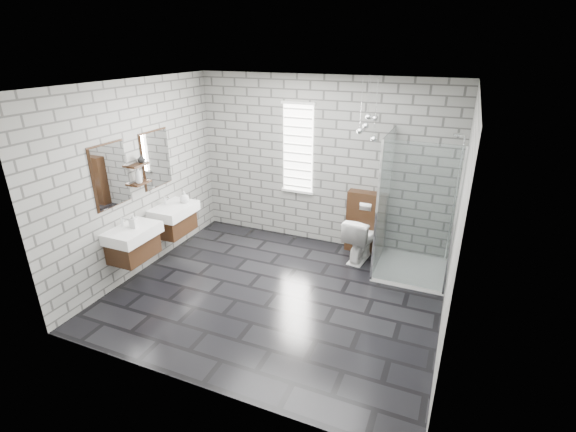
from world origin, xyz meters
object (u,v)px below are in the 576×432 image
Objects in this scene: vanity_right at (172,211)px; vanity_left at (130,234)px; toilet at (360,238)px; cistern_panel at (366,222)px; shower_enclosure at (406,243)px.

vanity_left is at bearing -90.00° from vanity_right.
vanity_left is 0.89m from vanity_right.
cistern_panel is at bearing -83.00° from toilet.
toilet is (2.70, 1.90, -0.40)m from vanity_left.
shower_enclosure is 0.75m from toilet.
shower_enclosure reaches higher than toilet.
vanity_left is 3.33m from toilet.
shower_enclosure is at bearing 26.35° from vanity_left.
vanity_left is at bearing 42.16° from toilet.
vanity_left is at bearing -153.65° from shower_enclosure.
vanity_left reaches higher than toilet.
vanity_right reaches higher than toilet.
vanity_left is 1.00× the size of vanity_right.
shower_enclosure reaches higher than vanity_left.
cistern_panel is 0.34m from toilet.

